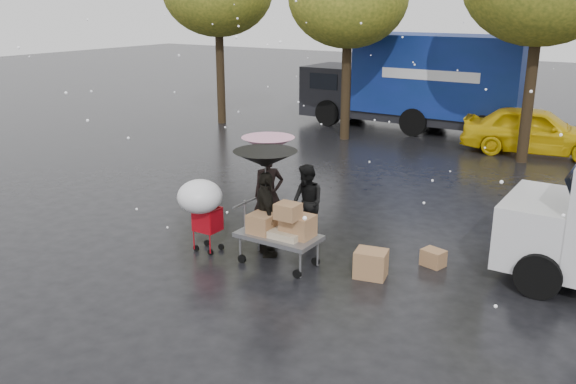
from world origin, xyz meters
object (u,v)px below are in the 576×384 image
Objects in this scene: person_pink at (269,194)px; person_black at (266,214)px; blue_truck at (419,83)px; shopping_cart at (201,200)px; yellow_taxi at (535,130)px; vendor_cart at (282,228)px.

person_pink is 1.11m from person_black.
person_black is 13.14m from blue_truck.
person_pink is 12.12m from blue_truck.
shopping_cart is 12.36m from yellow_taxi.
yellow_taxi is at bearing -20.13° from blue_truck.
person_pink reaches higher than person_black.
person_black is 0.20× the size of blue_truck.
person_pink reaches higher than yellow_taxi.
yellow_taxi is at bearing 80.31° from vendor_cart.
shopping_cart is 0.33× the size of yellow_taxi.
vendor_cart is (0.51, -0.22, -0.10)m from person_black.
person_black is 1.08× the size of vendor_cart.
person_pink is at bearing -13.93° from person_black.
person_pink is 0.21× the size of blue_truck.
blue_truck is 4.95m from yellow_taxi.
yellow_taxi is (1.96, 11.49, 0.02)m from vendor_cart.
person_black is at bearing -110.80° from person_pink.
person_black reaches higher than vendor_cart.
yellow_taxi is at bearing -58.14° from person_black.
person_black is at bearing 28.19° from shopping_cart.
person_black is 0.56m from vendor_cart.
shopping_cart is at bearing -167.48° from vendor_cart.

